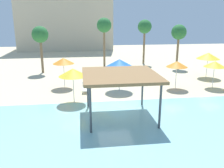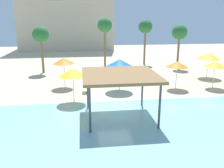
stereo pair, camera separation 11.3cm
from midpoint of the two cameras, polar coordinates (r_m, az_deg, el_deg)
ground_plane at (r=17.57m, az=0.94°, el=-5.84°), size 80.00×80.00×0.00m
lagoon_water at (r=12.89m, az=4.38°, el=-14.25°), size 44.00×13.50×0.04m
shade_pavilion at (r=15.26m, az=2.11°, el=1.86°), size 4.75×4.75×2.97m
beach_umbrella_yellow_0 at (r=18.40m, az=-9.11°, el=2.75°), size 2.17×2.17×2.69m
beach_umbrella_orange_2 at (r=22.70m, az=15.38°, el=4.55°), size 1.94×1.94×2.56m
beach_umbrella_orange_3 at (r=22.75m, az=-11.26°, el=5.42°), size 1.97×1.97×2.79m
beach_umbrella_yellow_4 at (r=27.98m, az=22.12°, el=6.20°), size 2.43×2.43×2.73m
beach_umbrella_yellow_5 at (r=24.14m, az=23.46°, el=4.34°), size 1.95×1.95×2.51m
beach_umbrella_blue_6 at (r=21.27m, az=1.98°, el=5.03°), size 2.43×2.43×2.86m
lounge_chair_0 at (r=21.71m, az=-6.08°, el=-0.77°), size 0.70×1.93×0.74m
lounge_chair_2 at (r=24.38m, az=-3.45°, el=1.12°), size 1.53×1.92×0.74m
palm_tree_0 at (r=34.20m, az=8.03°, el=13.12°), size 1.90×1.90×6.11m
palm_tree_1 at (r=32.07m, az=15.85°, el=11.57°), size 1.90×1.90×5.54m
palm_tree_2 at (r=31.93m, az=-1.63°, el=13.52°), size 1.90×1.90×6.36m
palm_tree_3 at (r=29.36m, az=-16.45°, el=11.02°), size 1.90×1.90×5.45m
hotel_block_0 at (r=52.77m, az=-10.62°, el=16.51°), size 18.30×11.55×14.91m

